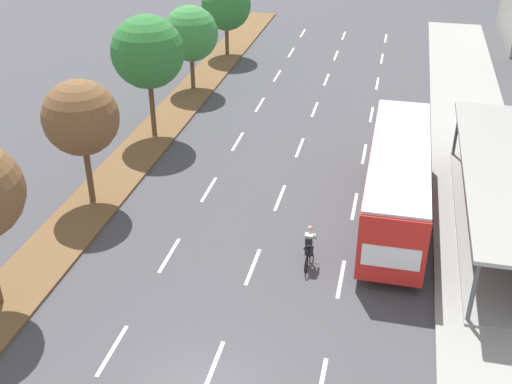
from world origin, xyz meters
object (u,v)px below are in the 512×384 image
Objects in this scene: bus at (398,176)px; median_tree_fourth at (191,34)px; cyclist at (309,247)px; median_tree_fifth at (226,5)px; bus_shelter at (501,192)px; median_tree_third at (148,52)px; median_tree_second at (81,118)px.

median_tree_fourth is (-13.66, 13.28, 1.71)m from bus.
median_tree_fifth is (-10.23, 25.24, 3.06)m from cyclist.
bus_shelter reaches higher than cyclist.
bus is 19.12m from median_tree_fourth.
median_tree_fourth is (-0.15, 7.56, -1.09)m from median_tree_third.
bus_shelter is at bearing -49.82° from median_tree_fifth.
cyclist is 0.27× the size of median_tree_third.
median_tree_fourth is at bearing 143.35° from bus_shelter.
bus reaches higher than bus_shelter.
bus_shelter is at bearing -0.98° from bus.
median_tree_fourth is (-10.51, 17.68, 2.98)m from cyclist.
median_tree_third is 1.23× the size of median_tree_fourth.
median_tree_fifth is at bearing 89.23° from median_tree_second.
median_tree_second reaches higher than median_tree_fourth.
median_tree_second is (-17.96, -1.77, 2.36)m from bus_shelter.
median_tree_fifth reaches higher than bus_shelter.
median_tree_second is 1.04× the size of median_tree_fifth.
median_tree_third is 1.20× the size of median_tree_fifth.
cyclist is 15.05m from median_tree_third.
median_tree_third is at bearing 161.97° from bus_shelter.
median_tree_second is 0.86× the size of median_tree_third.
bus is 5.56m from cyclist.
cyclist is at bearing -67.94° from median_tree_fifth.
bus_shelter is at bearing 5.61° from median_tree_second.
bus is at bearing -57.30° from median_tree_fifth.
median_tree_third is at bearing 88.74° from median_tree_second.
cyclist is 0.33× the size of median_tree_fifth.
cyclist is at bearing -13.69° from median_tree_second.
median_tree_fourth is at bearing -92.16° from median_tree_fifth.
median_tree_second is at bearing -90.77° from median_tree_fifth.
cyclist is at bearing -149.75° from bus_shelter.
median_tree_second is at bearing -91.26° from median_tree_third.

